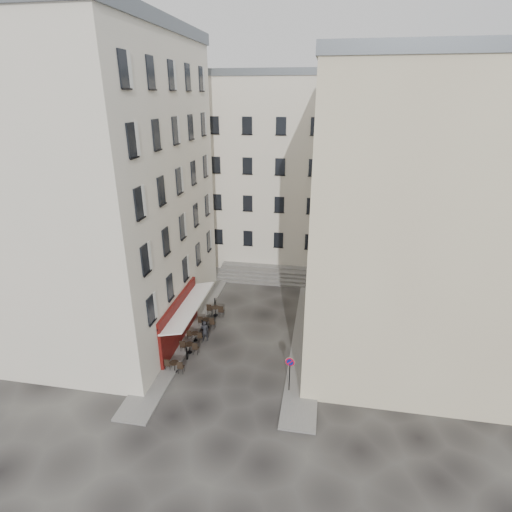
% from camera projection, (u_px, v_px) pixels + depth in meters
% --- Properties ---
extents(ground, '(90.00, 90.00, 0.00)m').
position_uv_depth(ground, '(238.00, 356.00, 27.18)').
color(ground, black).
rests_on(ground, ground).
extents(sidewalk_left, '(2.00, 22.00, 0.12)m').
position_uv_depth(sidewalk_left, '(193.00, 319.00, 31.54)').
color(sidewalk_left, slate).
rests_on(sidewalk_left, ground).
extents(sidewalk_right, '(2.00, 18.00, 0.12)m').
position_uv_depth(sidewalk_right, '(307.00, 337.00, 29.17)').
color(sidewalk_right, slate).
rests_on(sidewalk_right, ground).
extents(building_left, '(12.20, 16.20, 20.60)m').
position_uv_depth(building_left, '(97.00, 191.00, 27.76)').
color(building_left, beige).
rests_on(building_left, ground).
extents(building_right, '(12.20, 14.20, 18.60)m').
position_uv_depth(building_right, '(409.00, 217.00, 25.19)').
color(building_right, '#C7B594').
rests_on(building_right, ground).
extents(building_back, '(18.20, 10.20, 18.60)m').
position_uv_depth(building_back, '(266.00, 170.00, 41.20)').
color(building_back, beige).
rests_on(building_back, ground).
extents(cafe_storefront, '(1.74, 7.30, 3.50)m').
position_uv_depth(cafe_storefront, '(181.00, 318.00, 28.09)').
color(cafe_storefront, '#480A0A').
rests_on(cafe_storefront, ground).
extents(stone_steps, '(9.00, 3.15, 0.80)m').
position_uv_depth(stone_steps, '(266.00, 274.00, 38.51)').
color(stone_steps, '#585553').
rests_on(stone_steps, ground).
extents(bollard_near, '(0.12, 0.12, 0.98)m').
position_uv_depth(bollard_near, '(187.00, 353.00, 26.60)').
color(bollard_near, black).
rests_on(bollard_near, ground).
extents(bollard_mid, '(0.12, 0.12, 0.98)m').
position_uv_depth(bollard_mid, '(202.00, 325.00, 29.79)').
color(bollard_mid, black).
rests_on(bollard_mid, ground).
extents(bollard_far, '(0.12, 0.12, 0.98)m').
position_uv_depth(bollard_far, '(215.00, 303.00, 32.99)').
color(bollard_far, black).
rests_on(bollard_far, ground).
extents(no_parking_sign, '(0.55, 0.13, 2.41)m').
position_uv_depth(no_parking_sign, '(290.00, 368.00, 23.24)').
color(no_parking_sign, black).
rests_on(no_parking_sign, ground).
extents(bistro_table_a, '(1.27, 0.59, 0.89)m').
position_uv_depth(bistro_table_a, '(175.00, 366.00, 25.45)').
color(bistro_table_a, black).
rests_on(bistro_table_a, ground).
extents(bistro_table_b, '(1.31, 0.61, 0.92)m').
position_uv_depth(bistro_table_b, '(190.00, 347.00, 27.31)').
color(bistro_table_b, black).
rests_on(bistro_table_b, ground).
extents(bistro_table_c, '(1.18, 0.55, 0.83)m').
position_uv_depth(bistro_table_c, '(195.00, 336.00, 28.66)').
color(bistro_table_c, black).
rests_on(bistro_table_c, ground).
extents(bistro_table_d, '(1.31, 0.61, 0.92)m').
position_uv_depth(bistro_table_d, '(207.00, 322.00, 30.29)').
color(bistro_table_d, black).
rests_on(bistro_table_d, ground).
extents(bistro_table_e, '(1.39, 0.65, 0.98)m').
position_uv_depth(bistro_table_e, '(216.00, 310.00, 31.92)').
color(bistro_table_e, black).
rests_on(bistro_table_e, ground).
extents(pedestrian, '(0.67, 0.52, 1.62)m').
position_uv_depth(pedestrian, '(205.00, 331.00, 28.56)').
color(pedestrian, black).
rests_on(pedestrian, ground).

